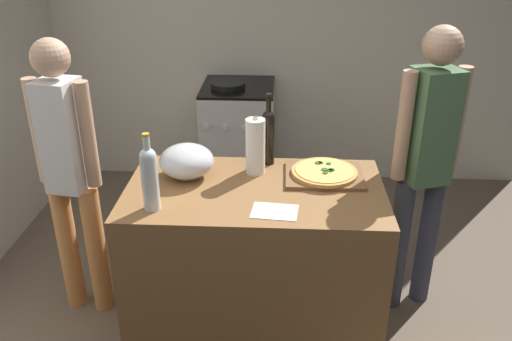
{
  "coord_description": "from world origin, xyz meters",
  "views": [
    {
      "loc": [
        0.07,
        -1.71,
        2.13
      ],
      "look_at": [
        -0.06,
        0.74,
        0.95
      ],
      "focal_mm": 37.32,
      "sensor_mm": 36.0,
      "label": 1
    }
  ],
  "objects_px": {
    "stove": "(239,141)",
    "person_in_stripes": "(69,168)",
    "mixing_bowl": "(187,161)",
    "wine_bottle_amber": "(269,134)",
    "person_in_red": "(426,157)",
    "paper_towel_roll": "(255,146)",
    "pizza": "(324,172)",
    "wine_bottle_dark": "(149,176)"
  },
  "relations": [
    {
      "from": "person_in_stripes",
      "to": "stove",
      "type": "bearing_deg",
      "value": 62.37
    },
    {
      "from": "stove",
      "to": "person_in_stripes",
      "type": "relative_size",
      "value": 0.61
    },
    {
      "from": "pizza",
      "to": "wine_bottle_amber",
      "type": "height_order",
      "value": "wine_bottle_amber"
    },
    {
      "from": "stove",
      "to": "person_in_red",
      "type": "xyz_separation_m",
      "value": [
        1.12,
        -1.36,
        0.49
      ]
    },
    {
      "from": "stove",
      "to": "person_in_stripes",
      "type": "height_order",
      "value": "person_in_stripes"
    },
    {
      "from": "paper_towel_roll",
      "to": "person_in_red",
      "type": "height_order",
      "value": "person_in_red"
    },
    {
      "from": "pizza",
      "to": "person_in_stripes",
      "type": "relative_size",
      "value": 0.21
    },
    {
      "from": "wine_bottle_dark",
      "to": "person_in_stripes",
      "type": "xyz_separation_m",
      "value": [
        -0.54,
        0.39,
        -0.16
      ]
    },
    {
      "from": "mixing_bowl",
      "to": "wine_bottle_amber",
      "type": "xyz_separation_m",
      "value": [
        0.42,
        0.19,
        0.08
      ]
    },
    {
      "from": "person_in_red",
      "to": "paper_towel_roll",
      "type": "bearing_deg",
      "value": -172.89
    },
    {
      "from": "wine_bottle_dark",
      "to": "person_in_red",
      "type": "xyz_separation_m",
      "value": [
        1.37,
        0.53,
        -0.11
      ]
    },
    {
      "from": "wine_bottle_dark",
      "to": "stove",
      "type": "xyz_separation_m",
      "value": [
        0.24,
        1.88,
        -0.6
      ]
    },
    {
      "from": "mixing_bowl",
      "to": "wine_bottle_dark",
      "type": "bearing_deg",
      "value": -106.82
    },
    {
      "from": "paper_towel_roll",
      "to": "wine_bottle_dark",
      "type": "bearing_deg",
      "value": -137.83
    },
    {
      "from": "pizza",
      "to": "person_in_red",
      "type": "relative_size",
      "value": 0.21
    },
    {
      "from": "paper_towel_roll",
      "to": "person_in_stripes",
      "type": "bearing_deg",
      "value": -178.52
    },
    {
      "from": "paper_towel_roll",
      "to": "wine_bottle_amber",
      "type": "bearing_deg",
      "value": 60.46
    },
    {
      "from": "pizza",
      "to": "wine_bottle_dark",
      "type": "relative_size",
      "value": 0.91
    },
    {
      "from": "stove",
      "to": "mixing_bowl",
      "type": "bearing_deg",
      "value": -95.09
    },
    {
      "from": "wine_bottle_dark",
      "to": "wine_bottle_amber",
      "type": "bearing_deg",
      "value": 45.49
    },
    {
      "from": "wine_bottle_dark",
      "to": "stove",
      "type": "bearing_deg",
      "value": 82.69
    },
    {
      "from": "mixing_bowl",
      "to": "stove",
      "type": "bearing_deg",
      "value": 84.91
    },
    {
      "from": "paper_towel_roll",
      "to": "wine_bottle_amber",
      "type": "height_order",
      "value": "wine_bottle_amber"
    },
    {
      "from": "mixing_bowl",
      "to": "stove",
      "type": "height_order",
      "value": "mixing_bowl"
    },
    {
      "from": "paper_towel_roll",
      "to": "wine_bottle_amber",
      "type": "relative_size",
      "value": 0.76
    },
    {
      "from": "pizza",
      "to": "paper_towel_roll",
      "type": "xyz_separation_m",
      "value": [
        -0.36,
        0.04,
        0.12
      ]
    },
    {
      "from": "wine_bottle_amber",
      "to": "person_in_stripes",
      "type": "height_order",
      "value": "person_in_stripes"
    },
    {
      "from": "wine_bottle_dark",
      "to": "wine_bottle_amber",
      "type": "height_order",
      "value": "wine_bottle_amber"
    },
    {
      "from": "mixing_bowl",
      "to": "person_in_red",
      "type": "height_order",
      "value": "person_in_red"
    },
    {
      "from": "person_in_red",
      "to": "wine_bottle_dark",
      "type": "bearing_deg",
      "value": -158.92
    },
    {
      "from": "wine_bottle_amber",
      "to": "mixing_bowl",
      "type": "bearing_deg",
      "value": -155.99
    },
    {
      "from": "pizza",
      "to": "stove",
      "type": "distance_m",
      "value": 1.68
    },
    {
      "from": "paper_towel_roll",
      "to": "stove",
      "type": "xyz_separation_m",
      "value": [
        -0.21,
        1.47,
        -0.58
      ]
    },
    {
      "from": "mixing_bowl",
      "to": "wine_bottle_amber",
      "type": "bearing_deg",
      "value": 24.01
    },
    {
      "from": "mixing_bowl",
      "to": "paper_towel_roll",
      "type": "height_order",
      "value": "paper_towel_roll"
    },
    {
      "from": "paper_towel_roll",
      "to": "wine_bottle_dark",
      "type": "distance_m",
      "value": 0.62
    },
    {
      "from": "wine_bottle_dark",
      "to": "mixing_bowl",
      "type": "bearing_deg",
      "value": 73.18
    },
    {
      "from": "paper_towel_roll",
      "to": "person_in_red",
      "type": "xyz_separation_m",
      "value": [
        0.91,
        0.11,
        -0.09
      ]
    },
    {
      "from": "wine_bottle_dark",
      "to": "person_in_stripes",
      "type": "bearing_deg",
      "value": 144.39
    },
    {
      "from": "stove",
      "to": "person_in_red",
      "type": "relative_size",
      "value": 0.59
    },
    {
      "from": "paper_towel_roll",
      "to": "mixing_bowl",
      "type": "bearing_deg",
      "value": -169.21
    },
    {
      "from": "wine_bottle_amber",
      "to": "stove",
      "type": "height_order",
      "value": "wine_bottle_amber"
    }
  ]
}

